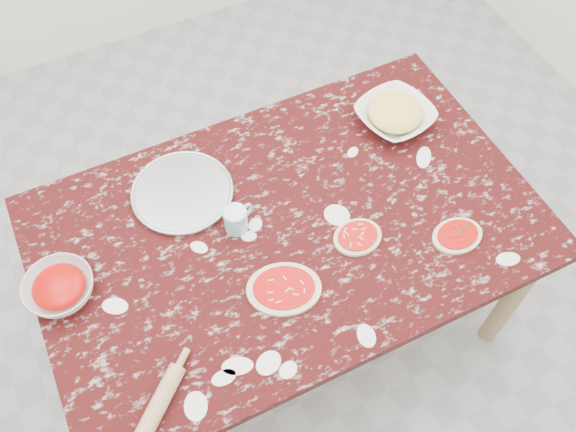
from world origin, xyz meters
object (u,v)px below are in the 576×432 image
(worktable, at_px, (288,238))
(sauce_bowl, at_px, (60,288))
(rolling_pin, at_px, (157,408))
(pizza_tray, at_px, (182,193))
(flour_mug, at_px, (236,219))
(cheese_bowl, at_px, (395,116))

(worktable, distance_m, sauce_bowl, 0.72)
(worktable, bearing_deg, rolling_pin, -146.23)
(pizza_tray, height_order, rolling_pin, rolling_pin)
(worktable, bearing_deg, flour_mug, 156.60)
(cheese_bowl, xyz_separation_m, flour_mug, (-0.68, -0.17, 0.01))
(worktable, xyz_separation_m, cheese_bowl, (0.53, 0.23, 0.11))
(cheese_bowl, bearing_deg, flour_mug, -166.39)
(pizza_tray, xyz_separation_m, rolling_pin, (-0.31, -0.64, 0.02))
(cheese_bowl, xyz_separation_m, rolling_pin, (-1.10, -0.61, -0.01))
(worktable, relative_size, sauce_bowl, 7.71)
(sauce_bowl, height_order, cheese_bowl, sauce_bowl)
(worktable, height_order, flour_mug, flour_mug)
(cheese_bowl, relative_size, rolling_pin, 1.06)
(cheese_bowl, bearing_deg, pizza_tray, 177.80)
(pizza_tray, relative_size, cheese_bowl, 1.29)
(sauce_bowl, bearing_deg, pizza_tray, 22.63)
(worktable, bearing_deg, cheese_bowl, 23.30)
(sauce_bowl, bearing_deg, rolling_pin, -72.80)
(pizza_tray, bearing_deg, worktable, -44.79)
(worktable, xyz_separation_m, rolling_pin, (-0.57, -0.38, 0.11))
(pizza_tray, relative_size, sauce_bowl, 1.60)
(sauce_bowl, relative_size, flour_mug, 1.92)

